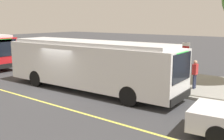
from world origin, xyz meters
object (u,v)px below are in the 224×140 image
object	(u,v)px
transit_bus_main	(89,64)
waiting_bench	(154,72)
pedestrian_commuter	(195,72)
route_sign_post	(185,60)

from	to	relation	value
transit_bus_main	waiting_bench	bearing A→B (deg)	68.38
waiting_bench	pedestrian_commuter	world-z (taller)	pedestrian_commuter
route_sign_post	waiting_bench	bearing A→B (deg)	147.87
transit_bus_main	route_sign_post	xyz separation A→B (m)	(4.80, 2.74, 0.34)
waiting_bench	route_sign_post	distance (m)	3.75
route_sign_post	pedestrian_commuter	distance (m)	1.29
route_sign_post	pedestrian_commuter	world-z (taller)	route_sign_post
transit_bus_main	pedestrian_commuter	xyz separation A→B (m)	(5.04, 3.69, -0.50)
waiting_bench	route_sign_post	world-z (taller)	route_sign_post
waiting_bench	route_sign_post	bearing A→B (deg)	-32.13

